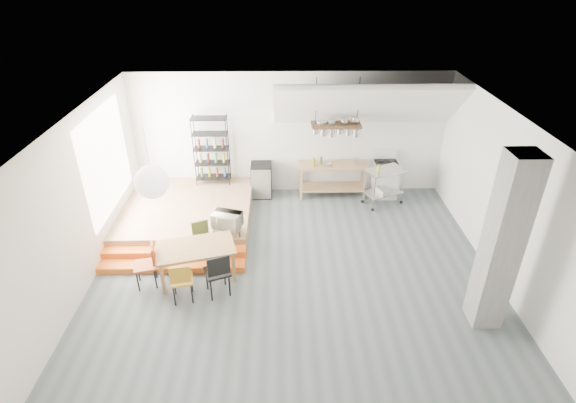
{
  "coord_description": "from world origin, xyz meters",
  "views": [
    {
      "loc": [
        -0.26,
        -7.39,
        5.73
      ],
      "look_at": [
        -0.1,
        0.8,
        1.14
      ],
      "focal_mm": 28.0,
      "sensor_mm": 36.0,
      "label": 1
    }
  ],
  "objects_px": {
    "mini_fridge": "(262,180)",
    "rolling_cart": "(384,182)",
    "stove": "(385,179)",
    "dining_table": "(196,250)"
  },
  "relations": [
    {
      "from": "dining_table",
      "to": "rolling_cart",
      "type": "distance_m",
      "value": 5.17
    },
    {
      "from": "dining_table",
      "to": "rolling_cart",
      "type": "bearing_deg",
      "value": 19.86
    },
    {
      "from": "stove",
      "to": "mini_fridge",
      "type": "relative_size",
      "value": 1.3
    },
    {
      "from": "mini_fridge",
      "to": "rolling_cart",
      "type": "bearing_deg",
      "value": -9.11
    },
    {
      "from": "dining_table",
      "to": "mini_fridge",
      "type": "distance_m",
      "value": 3.6
    },
    {
      "from": "rolling_cart",
      "to": "mini_fridge",
      "type": "xyz_separation_m",
      "value": [
        -3.12,
        0.5,
        -0.17
      ]
    },
    {
      "from": "rolling_cart",
      "to": "mini_fridge",
      "type": "height_order",
      "value": "rolling_cart"
    },
    {
      "from": "stove",
      "to": "mini_fridge",
      "type": "xyz_separation_m",
      "value": [
        -3.25,
        0.04,
        -0.03
      ]
    },
    {
      "from": "mini_fridge",
      "to": "dining_table",
      "type": "bearing_deg",
      "value": -108.94
    },
    {
      "from": "stove",
      "to": "mini_fridge",
      "type": "distance_m",
      "value": 3.25
    }
  ]
}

